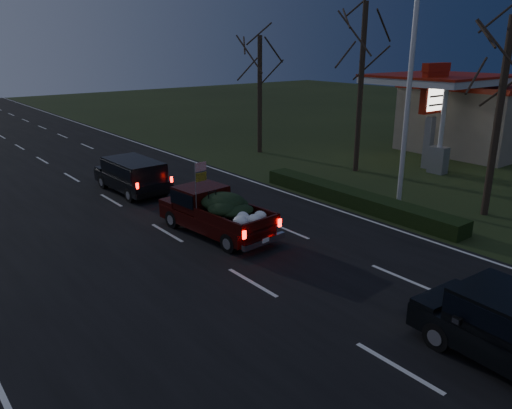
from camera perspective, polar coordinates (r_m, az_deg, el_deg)
ground at (r=14.40m, az=-0.45°, el=-8.96°), size 120.00×120.00×0.00m
road_asphalt at (r=14.39m, az=-0.45°, el=-8.92°), size 14.00×120.00×0.02m
hedge_row at (r=21.38m, az=11.19°, el=0.67°), size 1.00×10.00×0.60m
light_pole at (r=21.23m, az=17.26°, el=14.36°), size 0.50×0.90×9.16m
gas_price_pylon at (r=28.41m, az=19.60°, el=11.36°), size 2.00×0.41×5.57m
gas_station_building at (r=36.02m, az=24.94°, el=9.07°), size 10.00×7.00×4.00m
gas_canopy at (r=30.58m, az=20.18°, el=12.79°), size 7.10×6.10×4.88m
bare_tree_near at (r=21.00m, az=26.60°, el=13.61°), size 3.60×3.60×7.50m
bare_tree_mid at (r=26.64m, az=12.15°, el=17.18°), size 3.60×3.60×8.50m
bare_tree_far at (r=30.99m, az=0.44°, el=15.53°), size 3.60×3.60×7.00m
pickup_truck at (r=17.73m, az=-4.70°, el=-0.58°), size 2.17×4.75×2.42m
lead_suv at (r=23.31m, az=-13.89°, el=3.55°), size 1.90×4.37×1.25m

